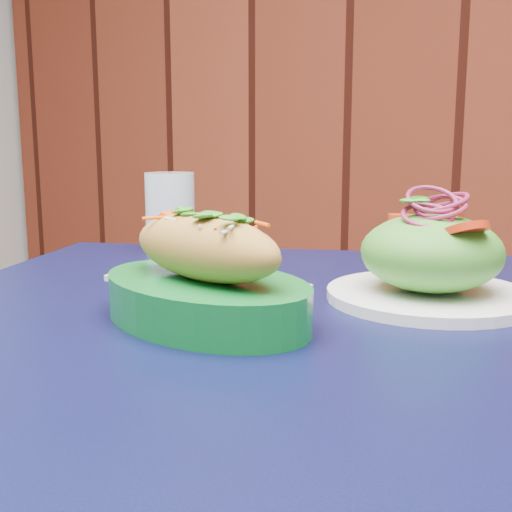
% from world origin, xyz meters
% --- Properties ---
extents(cafe_table, '(1.01, 1.01, 0.75)m').
position_xyz_m(cafe_table, '(-0.25, 1.29, 0.66)').
color(cafe_table, black).
rests_on(cafe_table, ground).
extents(banh_mi_basket, '(0.29, 0.23, 0.11)m').
position_xyz_m(banh_mi_basket, '(-0.29, 1.24, 0.79)').
color(banh_mi_basket, '#0C6825').
rests_on(banh_mi_basket, cafe_table).
extents(salad_plate, '(0.23, 0.23, 0.12)m').
position_xyz_m(salad_plate, '(-0.12, 1.43, 0.80)').
color(salad_plate, white).
rests_on(salad_plate, cafe_table).
extents(water_glass, '(0.08, 0.08, 0.13)m').
position_xyz_m(water_glass, '(-0.56, 1.55, 0.81)').
color(water_glass, silver).
rests_on(water_glass, cafe_table).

